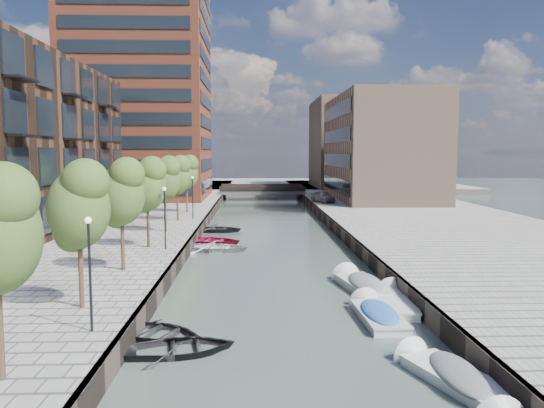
{
  "coord_description": "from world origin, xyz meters",
  "views": [
    {
      "loc": [
        -1.42,
        -10.62,
        7.37
      ],
      "look_at": [
        0.0,
        28.99,
        3.5
      ],
      "focal_mm": 35.0,
      "sensor_mm": 36.0,
      "label": 1
    }
  ],
  "objects": [
    {
      "name": "lamp_2",
      "position": [
        -7.2,
        40.0,
        3.51
      ],
      "size": [
        0.24,
        0.24,
        4.12
      ],
      "color": "black",
      "rests_on": "quay_left"
    },
    {
      "name": "apartment_block",
      "position": [
        -20.0,
        30.0,
        8.0
      ],
      "size": [
        8.0,
        38.0,
        14.0
      ],
      "primitive_type": "cube",
      "color": "#301D12",
      "rests_on": "quay_left"
    },
    {
      "name": "motorboat_1",
      "position": [
        4.91,
        5.71,
        0.18
      ],
      "size": [
        2.99,
        4.69,
        1.48
      ],
      "color": "silver",
      "rests_on": "ground"
    },
    {
      "name": "lamp_0",
      "position": [
        -7.2,
        8.0,
        3.51
      ],
      "size": [
        0.24,
        0.24,
        4.12
      ],
      "color": "black",
      "rests_on": "quay_left"
    },
    {
      "name": "tree_6",
      "position": [
        -8.5,
        46.0,
        5.31
      ],
      "size": [
        2.5,
        2.5,
        5.95
      ],
      "color": "#382619",
      "rests_on": "quay_left"
    },
    {
      "name": "motorboat_4",
      "position": [
        4.45,
        17.33,
        0.21
      ],
      "size": [
        2.82,
        5.55,
        1.77
      ],
      "color": "#B9BAB8",
      "rests_on": "ground"
    },
    {
      "name": "sloop_2",
      "position": [
        -4.92,
        31.62,
        0.0
      ],
      "size": [
        5.77,
        4.71,
        1.05
      ],
      "primitive_type": "imported",
      "rotation": [
        0.0,
        0.0,
        1.33
      ],
      "color": "maroon",
      "rests_on": "ground"
    },
    {
      "name": "water",
      "position": [
        0.0,
        40.0,
        0.0
      ],
      "size": [
        300.0,
        300.0,
        0.0
      ],
      "primitive_type": "plane",
      "color": "#38473F",
      "rests_on": "ground"
    },
    {
      "name": "sloop_3",
      "position": [
        -4.23,
        28.62,
        0.0
      ],
      "size": [
        5.4,
        4.24,
        1.02
      ],
      "primitive_type": "imported",
      "rotation": [
        0.0,
        0.0,
        1.41
      ],
      "color": "silver",
      "rests_on": "ground"
    },
    {
      "name": "lamp_1",
      "position": [
        -7.2,
        24.0,
        3.51
      ],
      "size": [
        0.24,
        0.24,
        4.12
      ],
      "color": "black",
      "rests_on": "quay_left"
    },
    {
      "name": "tree_4",
      "position": [
        -8.5,
        32.0,
        5.31
      ],
      "size": [
        2.5,
        2.5,
        5.95
      ],
      "color": "#382619",
      "rests_on": "quay_left"
    },
    {
      "name": "car",
      "position": [
        7.5,
        56.77,
        1.73
      ],
      "size": [
        3.11,
        4.64,
        1.47
      ],
      "primitive_type": "imported",
      "rotation": [
        0.0,
        0.0,
        0.35
      ],
      "color": "#97989B",
      "rests_on": "quay_right"
    },
    {
      "name": "sloop_0",
      "position": [
        -4.12,
        8.39,
        0.0
      ],
      "size": [
        4.59,
        3.66,
        0.85
      ],
      "primitive_type": "imported",
      "rotation": [
        0.0,
        0.0,
        1.76
      ],
      "color": "black",
      "rests_on": "ground"
    },
    {
      "name": "tree_5",
      "position": [
        -8.5,
        39.0,
        5.31
      ],
      "size": [
        2.5,
        2.5,
        5.95
      ],
      "color": "#382619",
      "rests_on": "quay_left"
    },
    {
      "name": "tower",
      "position": [
        -17.0,
        65.0,
        16.0
      ],
      "size": [
        18.0,
        18.0,
        30.0
      ],
      "primitive_type": "cube",
      "color": "brown",
      "rests_on": "quay_left"
    },
    {
      "name": "bridge",
      "position": [
        0.0,
        72.0,
        1.39
      ],
      "size": [
        13.0,
        6.0,
        1.3
      ],
      "color": "gray",
      "rests_on": "ground"
    },
    {
      "name": "motorboat_3",
      "position": [
        4.06,
        12.21,
        0.19
      ],
      "size": [
        1.79,
        4.73,
        1.56
      ],
      "color": "#B7B7B5",
      "rests_on": "ground"
    },
    {
      "name": "tree_1",
      "position": [
        -8.5,
        11.0,
        5.31
      ],
      "size": [
        2.5,
        2.5,
        5.95
      ],
      "color": "#382619",
      "rests_on": "quay_left"
    },
    {
      "name": "far_closure",
      "position": [
        0.0,
        100.0,
        0.5
      ],
      "size": [
        80.0,
        40.0,
        1.0
      ],
      "primitive_type": "cube",
      "color": "gray",
      "rests_on": "ground"
    },
    {
      "name": "quay_wall_left",
      "position": [
        -6.1,
        40.0,
        0.5
      ],
      "size": [
        0.25,
        140.0,
        1.0
      ],
      "primitive_type": "cube",
      "color": "#332823",
      "rests_on": "ground"
    },
    {
      "name": "tan_block_far",
      "position": [
        16.0,
        88.0,
        9.0
      ],
      "size": [
        12.0,
        20.0,
        16.0
      ],
      "primitive_type": "cube",
      "color": "#92765A",
      "rests_on": "quay_right"
    },
    {
      "name": "sloop_4",
      "position": [
        -4.88,
        38.32,
        0.0
      ],
      "size": [
        5.01,
        3.78,
        0.98
      ],
      "primitive_type": "imported",
      "rotation": [
        0.0,
        0.0,
        1.48
      ],
      "color": "#232426",
      "rests_on": "ground"
    },
    {
      "name": "tree_3",
      "position": [
        -8.5,
        25.0,
        5.31
      ],
      "size": [
        2.5,
        2.5,
        5.95
      ],
      "color": "#382619",
      "rests_on": "quay_left"
    },
    {
      "name": "quay_wall_right",
      "position": [
        6.1,
        40.0,
        0.5
      ],
      "size": [
        0.25,
        140.0,
        1.0
      ],
      "primitive_type": "cube",
      "color": "#332823",
      "rests_on": "ground"
    },
    {
      "name": "motorboat_2",
      "position": [
        5.51,
        14.35,
        0.09
      ],
      "size": [
        2.42,
        5.01,
        1.6
      ],
      "color": "silver",
      "rests_on": "ground"
    },
    {
      "name": "sloop_1",
      "position": [
        -5.4,
        10.11,
        0.0
      ],
      "size": [
        4.95,
        4.31,
        0.86
      ],
      "primitive_type": "imported",
      "rotation": [
        0.0,
        0.0,
        1.18
      ],
      "color": "black",
      "rests_on": "ground"
    },
    {
      "name": "tree_2",
      "position": [
        -8.5,
        18.0,
        5.31
      ],
      "size": [
        2.5,
        2.5,
        5.95
      ],
      "color": "#382619",
      "rests_on": "quay_left"
    },
    {
      "name": "quay_right",
      "position": [
        16.0,
        40.0,
        0.5
      ],
      "size": [
        20.0,
        140.0,
        1.0
      ],
      "primitive_type": "cube",
      "color": "gray",
      "rests_on": "ground"
    },
    {
      "name": "tan_block_near",
      "position": [
        16.0,
        62.0,
        8.0
      ],
      "size": [
        12.0,
        25.0,
        14.0
      ],
      "primitive_type": "cube",
      "color": "#92765A",
      "rests_on": "quay_right"
    }
  ]
}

